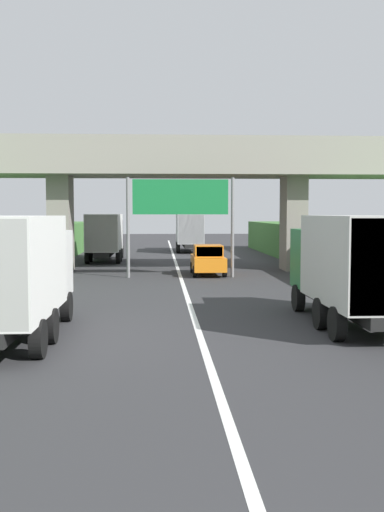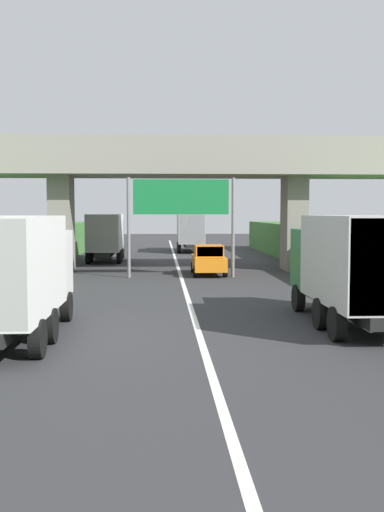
% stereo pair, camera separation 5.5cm
% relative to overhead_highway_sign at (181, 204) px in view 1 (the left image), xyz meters
% --- Properties ---
extents(lane_centre_stripe, '(0.20, 95.33, 0.01)m').
position_rel_overhead_highway_sign_xyz_m(lane_centre_stripe, '(0.00, -2.96, -4.03)').
color(lane_centre_stripe, white).
rests_on(lane_centre_stripe, ground).
extents(overpass_bridge, '(40.00, 4.80, 7.94)m').
position_rel_overhead_highway_sign_xyz_m(overpass_bridge, '(0.00, 3.96, 1.98)').
color(overpass_bridge, gray).
rests_on(overpass_bridge, ground).
extents(overhead_highway_sign, '(5.88, 0.18, 5.44)m').
position_rel_overhead_highway_sign_xyz_m(overhead_highway_sign, '(0.00, 0.00, 0.00)').
color(overhead_highway_sign, slate).
rests_on(overhead_highway_sign, ground).
extents(truck_green, '(2.44, 7.30, 3.44)m').
position_rel_overhead_highway_sign_xyz_m(truck_green, '(4.79, -14.43, -2.10)').
color(truck_green, black).
rests_on(truck_green, ground).
extents(truck_silver, '(2.44, 7.30, 3.44)m').
position_rel_overhead_highway_sign_xyz_m(truck_silver, '(1.55, 22.02, -2.10)').
color(truck_silver, black).
rests_on(truck_silver, ground).
extents(truck_black, '(2.44, 7.30, 3.44)m').
position_rel_overhead_highway_sign_xyz_m(truck_black, '(-5.10, 11.56, -2.10)').
color(truck_black, black).
rests_on(truck_black, ground).
extents(truck_white, '(2.44, 7.30, 3.44)m').
position_rel_overhead_highway_sign_xyz_m(truck_white, '(-5.15, -16.01, -2.10)').
color(truck_white, black).
rests_on(truck_white, ground).
extents(car_orange, '(1.86, 4.10, 1.72)m').
position_rel_overhead_highway_sign_xyz_m(car_orange, '(1.60, 1.19, -3.17)').
color(car_orange, orange).
rests_on(car_orange, ground).
extents(construction_barrel_3, '(0.57, 0.57, 0.90)m').
position_rel_overhead_highway_sign_xyz_m(construction_barrel_3, '(6.58, -10.64, -3.57)').
color(construction_barrel_3, orange).
rests_on(construction_barrel_3, ground).
extents(construction_barrel_4, '(0.57, 0.57, 0.90)m').
position_rel_overhead_highway_sign_xyz_m(construction_barrel_4, '(6.51, -6.07, -3.57)').
color(construction_barrel_4, orange).
rests_on(construction_barrel_4, ground).
extents(construction_barrel_5, '(0.57, 0.57, 0.90)m').
position_rel_overhead_highway_sign_xyz_m(construction_barrel_5, '(6.55, -1.50, -3.57)').
color(construction_barrel_5, orange).
rests_on(construction_barrel_5, ground).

